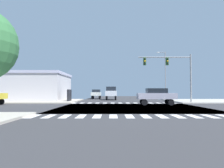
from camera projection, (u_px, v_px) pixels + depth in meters
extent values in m
cube|color=#353437|center=(130.00, 108.00, 20.45)|extent=(14.00, 90.00, 0.05)
cube|color=#353437|center=(130.00, 108.00, 20.45)|extent=(90.00, 12.00, 0.05)
cube|color=#B2ADA3|center=(208.00, 101.00, 32.51)|extent=(12.00, 12.00, 0.14)
cube|color=#B8AD9C|center=(38.00, 101.00, 32.39)|extent=(12.00, 12.00, 0.14)
cube|color=silver|center=(32.00, 116.00, 13.13)|extent=(0.50, 2.00, 0.01)
cube|color=silver|center=(48.00, 116.00, 13.13)|extent=(0.50, 2.00, 0.01)
cube|color=silver|center=(64.00, 116.00, 13.14)|extent=(0.50, 2.00, 0.01)
cube|color=silver|center=(80.00, 116.00, 13.14)|extent=(0.50, 2.00, 0.01)
cube|color=silver|center=(96.00, 116.00, 13.15)|extent=(0.50, 2.00, 0.01)
cube|color=silver|center=(112.00, 116.00, 13.15)|extent=(0.50, 2.00, 0.01)
cube|color=silver|center=(128.00, 116.00, 13.15)|extent=(0.50, 2.00, 0.01)
cube|color=silver|center=(145.00, 116.00, 13.16)|extent=(0.50, 2.00, 0.01)
cube|color=silver|center=(161.00, 116.00, 13.16)|extent=(0.50, 2.00, 0.01)
cube|color=silver|center=(177.00, 116.00, 13.17)|extent=(0.50, 2.00, 0.01)
cube|color=silver|center=(193.00, 116.00, 13.17)|extent=(0.50, 2.00, 0.01)
cube|color=silver|center=(209.00, 116.00, 13.18)|extent=(0.50, 2.00, 0.01)
cube|color=silver|center=(74.00, 103.00, 27.72)|extent=(0.50, 2.00, 0.01)
cube|color=silver|center=(81.00, 103.00, 27.72)|extent=(0.50, 2.00, 0.01)
cube|color=silver|center=(89.00, 103.00, 27.73)|extent=(0.50, 2.00, 0.01)
cube|color=silver|center=(96.00, 103.00, 27.73)|extent=(0.50, 2.00, 0.01)
cube|color=silver|center=(104.00, 103.00, 27.74)|extent=(0.50, 2.00, 0.01)
cube|color=silver|center=(112.00, 103.00, 27.74)|extent=(0.50, 2.00, 0.01)
cube|color=silver|center=(119.00, 103.00, 27.75)|extent=(0.50, 2.00, 0.01)
cube|color=silver|center=(127.00, 103.00, 27.75)|extent=(0.50, 2.00, 0.01)
cube|color=silver|center=(135.00, 103.00, 27.76)|extent=(0.50, 2.00, 0.01)
cube|color=silver|center=(142.00, 103.00, 27.76)|extent=(0.50, 2.00, 0.01)
cube|color=silver|center=(150.00, 103.00, 27.76)|extent=(0.50, 2.00, 0.01)
cube|color=silver|center=(157.00, 103.00, 27.77)|extent=(0.50, 2.00, 0.01)
cube|color=silver|center=(165.00, 103.00, 27.77)|extent=(0.50, 2.00, 0.01)
cube|color=silver|center=(173.00, 103.00, 27.78)|extent=(0.50, 2.00, 0.01)
cylinder|color=gray|center=(190.00, 79.00, 27.91)|extent=(0.20, 0.20, 6.44)
cylinder|color=gray|center=(163.00, 57.00, 27.99)|extent=(6.91, 0.14, 0.14)
cube|color=#1E5123|center=(166.00, 61.00, 27.98)|extent=(0.32, 0.40, 1.00)
sphere|color=black|center=(167.00, 59.00, 27.74)|extent=(0.22, 0.22, 0.22)
sphere|color=orange|center=(167.00, 61.00, 27.73)|extent=(0.22, 0.22, 0.22)
sphere|color=black|center=(167.00, 64.00, 27.72)|extent=(0.22, 0.22, 0.22)
cube|color=#1E5123|center=(144.00, 61.00, 27.96)|extent=(0.32, 0.40, 1.00)
sphere|color=black|center=(144.00, 59.00, 27.73)|extent=(0.22, 0.22, 0.22)
sphere|color=orange|center=(144.00, 61.00, 27.72)|extent=(0.22, 0.22, 0.22)
sphere|color=black|center=(144.00, 63.00, 27.71)|extent=(0.22, 0.22, 0.22)
cylinder|color=gray|center=(164.00, 76.00, 40.21)|extent=(0.16, 0.16, 9.05)
cylinder|color=gray|center=(161.00, 52.00, 40.35)|extent=(1.40, 0.10, 0.10)
ellipsoid|color=silver|center=(157.00, 53.00, 40.35)|extent=(0.60, 0.32, 0.20)
cube|color=silver|center=(21.00, 88.00, 34.80)|extent=(14.06, 9.89, 4.14)
cube|color=#B3B2CD|center=(22.00, 74.00, 34.87)|extent=(14.36, 10.19, 0.40)
cube|color=black|center=(68.00, 96.00, 30.85)|extent=(0.24, 2.20, 1.80)
cylinder|color=black|center=(115.00, 98.00, 36.28)|extent=(0.26, 0.74, 0.74)
cylinder|color=black|center=(105.00, 98.00, 36.27)|extent=(0.26, 0.74, 0.74)
cylinder|color=black|center=(114.00, 98.00, 39.41)|extent=(0.26, 0.74, 0.74)
cylinder|color=black|center=(106.00, 98.00, 39.40)|extent=(0.26, 0.74, 0.74)
cube|color=silver|center=(110.00, 93.00, 37.87)|extent=(1.96, 4.60, 0.88)
cube|color=black|center=(110.00, 89.00, 37.90)|extent=(1.69, 3.22, 0.72)
cylinder|color=black|center=(0.00, 102.00, 24.61)|extent=(0.68, 0.26, 0.68)
cylinder|color=black|center=(167.00, 102.00, 24.70)|extent=(0.68, 0.26, 0.68)
cylinder|color=black|center=(170.00, 102.00, 23.26)|extent=(0.68, 0.26, 0.68)
cylinder|color=black|center=(142.00, 102.00, 24.69)|extent=(0.68, 0.26, 0.68)
cylinder|color=black|center=(144.00, 102.00, 23.25)|extent=(0.68, 0.26, 0.68)
cube|color=#ADAAC0|center=(155.00, 96.00, 24.00)|extent=(4.30, 1.80, 0.66)
cube|color=black|center=(155.00, 91.00, 24.02)|extent=(2.24, 1.55, 0.54)
cylinder|color=black|center=(98.00, 97.00, 41.17)|extent=(0.26, 0.68, 0.68)
cylinder|color=black|center=(91.00, 97.00, 41.16)|extent=(0.26, 0.68, 0.68)
cylinder|color=black|center=(99.00, 97.00, 44.09)|extent=(0.26, 0.68, 0.68)
cylinder|color=black|center=(92.00, 97.00, 44.08)|extent=(0.26, 0.68, 0.68)
cube|color=silver|center=(95.00, 94.00, 42.65)|extent=(1.80, 4.30, 0.66)
cube|color=black|center=(95.00, 91.00, 42.67)|extent=(1.55, 2.24, 0.54)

